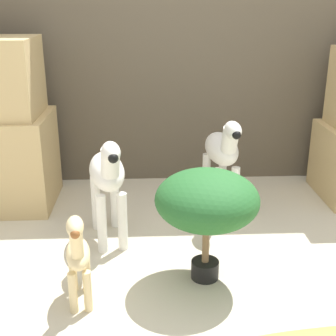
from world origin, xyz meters
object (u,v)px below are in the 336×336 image
at_px(zebra_left, 108,177).
at_px(giraffe_figurine, 78,255).
at_px(zebra_right, 223,153).
at_px(potted_palm_front, 207,202).

xyz_separation_m(zebra_left, giraffe_figurine, (-0.09, -0.57, -0.13)).
bearing_deg(zebra_left, giraffe_figurine, -98.83).
distance_m(zebra_right, potted_palm_front, 0.77).
bearing_deg(zebra_left, zebra_right, 28.55).
bearing_deg(zebra_right, giraffe_figurine, -128.96).
height_order(zebra_right, giraffe_figurine, zebra_right).
relative_size(zebra_right, giraffe_figurine, 1.29).
height_order(giraffe_figurine, potted_palm_front, potted_palm_front).
xyz_separation_m(zebra_right, giraffe_figurine, (-0.76, -0.94, -0.13)).
xyz_separation_m(giraffe_figurine, potted_palm_front, (0.57, 0.18, 0.15)).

